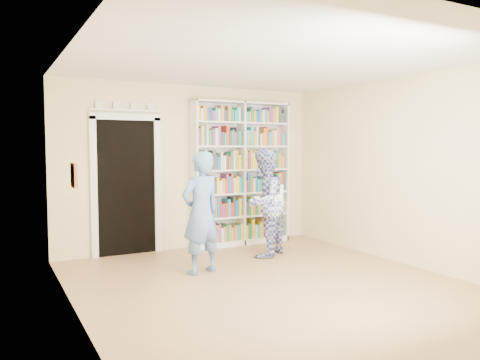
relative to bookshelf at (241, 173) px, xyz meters
name	(u,v)px	position (x,y,z in m)	size (l,w,h in m)	color
floor	(271,285)	(-0.85, -2.34, -1.24)	(5.00, 5.00, 0.00)	#AB7C53
ceiling	(272,61)	(-0.85, -2.34, 1.46)	(5.00, 5.00, 0.00)	white
wall_back	(191,167)	(-0.85, 0.16, 0.11)	(4.50, 4.50, 0.00)	#F6E6A9
wall_left	(75,182)	(-3.10, -2.34, 0.11)	(5.00, 5.00, 0.00)	#F6E6A9
wall_right	(405,170)	(1.40, -2.34, 0.11)	(5.00, 5.00, 0.00)	#F6E6A9
bookshelf	(241,173)	(0.00, 0.00, 0.00)	(1.78, 0.33, 2.45)	white
doorway	(126,180)	(-1.95, 0.13, -0.06)	(1.10, 0.08, 2.43)	black
wall_art	(74,175)	(-3.08, -2.14, 0.16)	(0.03, 0.25, 0.25)	brown
man_blue	(201,213)	(-1.38, -1.44, -0.42)	(0.59, 0.39, 1.63)	#577FC1
man_plaid	(264,203)	(-0.13, -0.99, -0.41)	(0.81, 0.63, 1.66)	#333F9E
paper_sheet	(278,194)	(-0.02, -1.20, -0.27)	(0.20, 0.01, 0.29)	white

